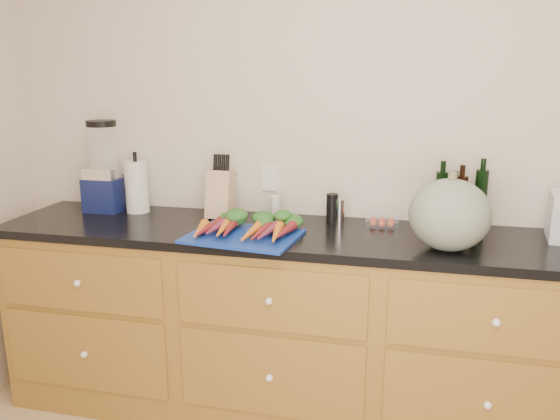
% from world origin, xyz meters
% --- Properties ---
extents(wall_back, '(4.10, 0.05, 2.60)m').
position_xyz_m(wall_back, '(0.00, 1.62, 1.30)').
color(wall_back, beige).
rests_on(wall_back, ground).
extents(cabinets, '(3.60, 0.64, 0.90)m').
position_xyz_m(cabinets, '(0.00, 1.30, 0.45)').
color(cabinets, brown).
rests_on(cabinets, ground).
extents(countertop, '(3.64, 0.62, 0.04)m').
position_xyz_m(countertop, '(0.00, 1.30, 0.92)').
color(countertop, black).
rests_on(countertop, cabinets).
extents(cutting_board, '(0.52, 0.41, 0.01)m').
position_xyz_m(cutting_board, '(-0.61, 1.14, 0.95)').
color(cutting_board, '#113199').
rests_on(cutting_board, countertop).
extents(carrots, '(0.46, 0.34, 0.07)m').
position_xyz_m(carrots, '(-0.61, 1.19, 0.98)').
color(carrots, orange).
rests_on(carrots, cutting_board).
extents(squash, '(0.33, 0.33, 0.30)m').
position_xyz_m(squash, '(0.26, 1.17, 1.09)').
color(squash, slate).
rests_on(squash, countertop).
extents(blender_appliance, '(0.19, 0.19, 0.47)m').
position_xyz_m(blender_appliance, '(-1.45, 1.46, 1.15)').
color(blender_appliance, '#0F184A').
rests_on(blender_appliance, countertop).
extents(paper_towel, '(0.12, 0.12, 0.27)m').
position_xyz_m(paper_towel, '(-1.28, 1.46, 1.07)').
color(paper_towel, silver).
rests_on(paper_towel, countertop).
extents(knife_block, '(0.12, 0.12, 0.24)m').
position_xyz_m(knife_block, '(-0.81, 1.44, 1.06)').
color(knife_block, tan).
rests_on(knife_block, countertop).
extents(grinder_salt, '(0.05, 0.05, 0.12)m').
position_xyz_m(grinder_salt, '(-0.54, 1.48, 1.00)').
color(grinder_salt, silver).
rests_on(grinder_salt, countertop).
extents(grinder_pepper, '(0.06, 0.06, 0.14)m').
position_xyz_m(grinder_pepper, '(-0.26, 1.48, 1.01)').
color(grinder_pepper, black).
rests_on(grinder_pepper, countertop).
extents(canister_chrome, '(0.05, 0.05, 0.12)m').
position_xyz_m(canister_chrome, '(-0.22, 1.48, 1.00)').
color(canister_chrome, white).
rests_on(canister_chrome, countertop).
extents(tomato_box, '(0.15, 0.12, 0.07)m').
position_xyz_m(tomato_box, '(-0.02, 1.47, 0.98)').
color(tomato_box, white).
rests_on(tomato_box, countertop).
extents(bottles, '(0.23, 0.12, 0.28)m').
position_xyz_m(bottles, '(0.33, 1.51, 1.07)').
color(bottles, black).
rests_on(bottles, countertop).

